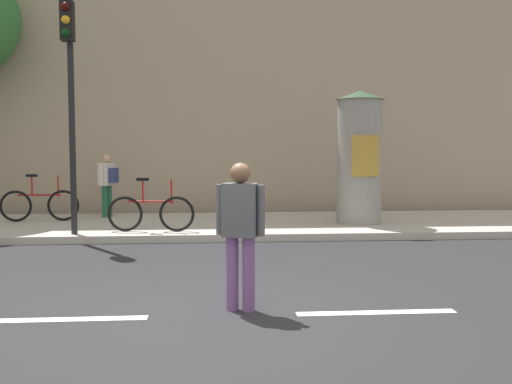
% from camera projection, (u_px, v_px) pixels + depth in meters
% --- Properties ---
extents(ground_plane, '(80.00, 80.00, 0.00)m').
position_uv_depth(ground_plane, '(223.00, 316.00, 6.37)').
color(ground_plane, '#232326').
extents(sidewalk_curb, '(36.00, 4.00, 0.15)m').
position_uv_depth(sidewalk_curb, '(216.00, 225.00, 13.33)').
color(sidewalk_curb, '#B2ADA3').
rests_on(sidewalk_curb, ground_plane).
extents(lane_markings, '(25.80, 0.16, 0.01)m').
position_uv_depth(lane_markings, '(223.00, 316.00, 6.37)').
color(lane_markings, silver).
rests_on(lane_markings, ground_plane).
extents(building_backdrop, '(36.00, 5.00, 9.01)m').
position_uv_depth(building_backdrop, '(214.00, 62.00, 17.97)').
color(building_backdrop, tan).
rests_on(building_backdrop, ground_plane).
extents(traffic_light, '(0.24, 0.45, 4.45)m').
position_uv_depth(traffic_light, '(70.00, 80.00, 11.13)').
color(traffic_light, black).
rests_on(traffic_light, sidewalk_curb).
extents(poster_column, '(1.09, 1.09, 2.97)m').
position_uv_depth(poster_column, '(359.00, 156.00, 13.06)').
color(poster_column, gray).
rests_on(poster_column, sidewalk_curb).
extents(pedestrian_with_backpack, '(0.54, 0.34, 1.67)m').
position_uv_depth(pedestrian_with_backpack, '(240.00, 225.00, 6.52)').
color(pedestrian_with_backpack, '#724C84').
rests_on(pedestrian_with_backpack, ground_plane).
extents(pedestrian_with_bag, '(0.47, 0.60, 1.53)m').
position_uv_depth(pedestrian_with_bag, '(107.00, 180.00, 14.27)').
color(pedestrian_with_bag, '#1E5938').
rests_on(pedestrian_with_bag, sidewalk_curb).
extents(bicycle_leaning, '(1.77, 0.23, 1.09)m').
position_uv_depth(bicycle_leaning, '(151.00, 212.00, 11.77)').
color(bicycle_leaning, black).
rests_on(bicycle_leaning, sidewalk_curb).
extents(bicycle_upright, '(1.77, 0.19, 1.09)m').
position_uv_depth(bicycle_upright, '(40.00, 205.00, 13.43)').
color(bicycle_upright, black).
rests_on(bicycle_upright, sidewalk_curb).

